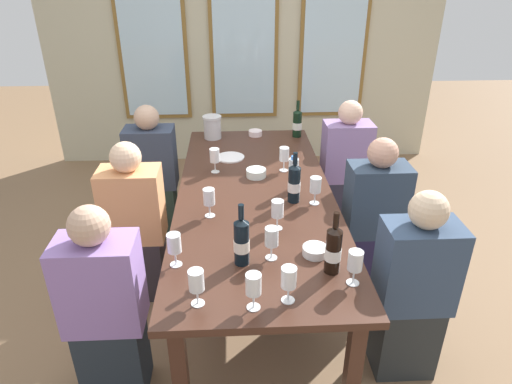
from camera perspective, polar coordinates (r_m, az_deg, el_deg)
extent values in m
plane|color=#806144|center=(3.28, -0.08, -11.69)|extent=(12.00, 12.00, 0.00)
cube|color=#BEB898|center=(4.98, -1.59, 20.12)|extent=(4.19, 0.06, 2.90)
cube|color=brown|center=(5.00, -13.20, 19.50)|extent=(0.72, 0.03, 1.88)
cube|color=silver|center=(4.98, -13.23, 19.48)|extent=(0.64, 0.01, 1.80)
cube|color=brown|center=(4.93, -1.58, 20.05)|extent=(0.72, 0.03, 1.88)
cube|color=silver|center=(4.92, -1.57, 20.03)|extent=(0.64, 0.01, 1.80)
cube|color=brown|center=(5.05, 9.96, 19.85)|extent=(0.72, 0.03, 1.88)
cube|color=silver|center=(5.03, 10.00, 19.83)|extent=(0.64, 0.01, 1.80)
cube|color=#40251A|center=(2.88, -0.09, -0.48)|extent=(0.99, 2.38, 0.04)
cube|color=#40251A|center=(2.26, -9.50, -22.40)|extent=(0.07, 0.07, 0.70)
cube|color=#40251A|center=(2.31, 12.14, -21.42)|extent=(0.07, 0.07, 0.70)
cube|color=#40251A|center=(4.04, -6.55, 1.92)|extent=(0.07, 0.07, 0.70)
cube|color=#40251A|center=(4.06, 4.75, 2.18)|extent=(0.07, 0.07, 0.70)
cylinder|color=white|center=(3.40, -3.29, 4.41)|extent=(0.21, 0.21, 0.01)
cylinder|color=silver|center=(3.79, -5.54, 8.04)|extent=(0.14, 0.14, 0.17)
cylinder|color=silver|center=(3.76, -5.60, 9.41)|extent=(0.16, 0.16, 0.02)
cylinder|color=black|center=(2.74, 4.86, 0.91)|extent=(0.07, 0.08, 0.22)
cone|color=black|center=(2.69, 4.96, 3.28)|extent=(0.07, 0.08, 0.02)
cylinder|color=black|center=(2.67, 5.00, 4.25)|extent=(0.03, 0.03, 0.08)
cylinder|color=white|center=(2.74, 4.85, 0.70)|extent=(0.08, 0.08, 0.06)
cylinder|color=black|center=(2.17, -1.83, -6.52)|extent=(0.08, 0.07, 0.23)
cone|color=black|center=(2.11, -1.88, -3.70)|extent=(0.08, 0.07, 0.02)
cylinder|color=black|center=(2.08, -1.90, -2.53)|extent=(0.03, 0.03, 0.08)
cylinder|color=silver|center=(2.18, -1.83, -6.77)|extent=(0.08, 0.08, 0.06)
cylinder|color=black|center=(2.15, 9.75, -7.47)|extent=(0.07, 0.07, 0.22)
cone|color=black|center=(2.08, 10.01, -4.69)|extent=(0.07, 0.07, 0.02)
cylinder|color=black|center=(2.06, 10.12, -3.51)|extent=(0.03, 0.03, 0.08)
cylinder|color=white|center=(2.15, 9.73, -7.71)|extent=(0.08, 0.08, 0.06)
cylinder|color=black|center=(3.82, 5.24, 8.51)|extent=(0.07, 0.08, 0.21)
cone|color=black|center=(3.78, 5.32, 10.18)|extent=(0.07, 0.08, 0.02)
cylinder|color=black|center=(3.77, 5.35, 10.90)|extent=(0.03, 0.03, 0.08)
cylinder|color=silver|center=(3.82, 5.24, 8.36)|extent=(0.08, 0.08, 0.06)
cylinder|color=white|center=(2.30, 7.48, -7.40)|extent=(0.13, 0.13, 0.05)
cylinder|color=white|center=(3.85, -0.08, 7.49)|extent=(0.11, 0.11, 0.04)
cylinder|color=white|center=(3.09, 0.02, 2.43)|extent=(0.14, 0.14, 0.05)
cylinder|color=white|center=(2.87, 4.74, 2.15)|extent=(0.06, 0.06, 0.22)
cylinder|color=blue|center=(2.82, 4.84, 4.36)|extent=(0.04, 0.04, 0.02)
cylinder|color=white|center=(3.19, 3.53, 2.76)|extent=(0.06, 0.06, 0.00)
cylinder|color=white|center=(3.18, 3.55, 3.41)|extent=(0.01, 0.01, 0.07)
cylinder|color=white|center=(3.14, 3.59, 4.83)|extent=(0.07, 0.07, 0.09)
cylinder|color=white|center=(3.18, -5.18, 2.58)|extent=(0.06, 0.06, 0.00)
cylinder|color=white|center=(3.16, -5.21, 3.23)|extent=(0.01, 0.01, 0.07)
cylinder|color=white|center=(3.13, -5.28, 4.66)|extent=(0.07, 0.07, 0.09)
cylinder|color=white|center=(2.02, 4.06, -13.51)|extent=(0.06, 0.06, 0.00)
cylinder|color=white|center=(2.00, 4.10, -12.65)|extent=(0.01, 0.01, 0.07)
cylinder|color=white|center=(1.94, 4.18, -10.72)|extent=(0.07, 0.07, 0.09)
cylinder|color=beige|center=(1.97, 4.15, -11.56)|extent=(0.06, 0.06, 0.02)
cylinder|color=white|center=(2.78, 7.41, -1.40)|extent=(0.06, 0.06, 0.00)
cylinder|color=white|center=(2.76, 7.45, -0.67)|extent=(0.01, 0.01, 0.07)
cylinder|color=white|center=(2.72, 7.56, 0.91)|extent=(0.07, 0.07, 0.09)
cylinder|color=white|center=(1.98, -0.32, -14.40)|extent=(0.06, 0.06, 0.00)
cylinder|color=white|center=(1.96, -0.32, -13.53)|extent=(0.01, 0.01, 0.07)
cylinder|color=white|center=(1.90, -0.33, -11.59)|extent=(0.07, 0.07, 0.09)
cylinder|color=maroon|center=(1.92, -0.32, -12.26)|extent=(0.06, 0.06, 0.03)
cylinder|color=white|center=(2.50, 2.68, -4.60)|extent=(0.06, 0.06, 0.00)
cylinder|color=white|center=(2.48, 2.70, -3.82)|extent=(0.01, 0.01, 0.07)
cylinder|color=white|center=(2.44, 2.74, -2.11)|extent=(0.07, 0.07, 0.09)
cylinder|color=maroon|center=(2.46, 2.73, -2.78)|extent=(0.06, 0.06, 0.03)
cylinder|color=white|center=(2.16, 12.15, -11.17)|extent=(0.06, 0.06, 0.00)
cylinder|color=white|center=(2.13, 12.25, -10.34)|extent=(0.01, 0.01, 0.07)
cylinder|color=white|center=(2.08, 12.48, -8.48)|extent=(0.07, 0.07, 0.09)
cylinder|color=white|center=(2.63, -5.85, -2.99)|extent=(0.06, 0.06, 0.00)
cylinder|color=white|center=(2.61, -5.89, -2.24)|extent=(0.01, 0.01, 0.07)
cylinder|color=white|center=(2.57, -5.98, -0.59)|extent=(0.07, 0.07, 0.09)
cylinder|color=maroon|center=(2.59, -5.95, -1.20)|extent=(0.06, 0.06, 0.03)
cylinder|color=white|center=(2.02, -7.37, -13.82)|extent=(0.06, 0.06, 0.00)
cylinder|color=white|center=(1.99, -7.44, -12.96)|extent=(0.01, 0.01, 0.07)
cylinder|color=white|center=(1.94, -7.59, -11.03)|extent=(0.07, 0.07, 0.09)
cylinder|color=white|center=(2.27, 1.95, -8.31)|extent=(0.06, 0.06, 0.00)
cylinder|color=white|center=(2.25, 1.96, -7.49)|extent=(0.01, 0.01, 0.07)
cylinder|color=white|center=(2.20, 2.00, -5.67)|extent=(0.07, 0.07, 0.09)
cylinder|color=#590C19|center=(2.22, 1.98, -6.35)|extent=(0.06, 0.06, 0.03)
cylinder|color=white|center=(2.26, -10.08, -9.02)|extent=(0.06, 0.06, 0.00)
cylinder|color=white|center=(2.23, -10.16, -8.20)|extent=(0.01, 0.01, 0.07)
cylinder|color=white|center=(2.19, -10.34, -6.38)|extent=(0.07, 0.07, 0.09)
cube|color=#283A32|center=(3.83, -12.43, -2.14)|extent=(0.32, 0.24, 0.45)
cube|color=#313A4F|center=(3.63, -13.15, 4.28)|extent=(0.38, 0.24, 0.48)
sphere|color=tan|center=(3.52, -13.70, 9.16)|extent=(0.19, 0.19, 0.19)
cube|color=#302D3E|center=(3.92, 10.79, -1.26)|extent=(0.32, 0.24, 0.45)
cube|color=#8C70A9|center=(3.73, 11.41, 5.05)|extent=(0.38, 0.24, 0.48)
sphere|color=beige|center=(3.62, 11.88, 9.83)|extent=(0.19, 0.19, 0.19)
cube|color=#212A33|center=(2.61, -17.50, -19.08)|extent=(0.32, 0.24, 0.45)
cube|color=#906EB8|center=(2.31, -19.11, -10.98)|extent=(0.38, 0.24, 0.48)
sphere|color=tan|center=(2.13, -20.42, -4.03)|extent=(0.19, 0.19, 0.19)
cube|color=#282C2D|center=(2.73, 18.21, -16.82)|extent=(0.32, 0.24, 0.45)
cube|color=#334561|center=(2.44, 19.78, -8.85)|extent=(0.38, 0.24, 0.48)
sphere|color=beige|center=(2.27, 21.05, -2.15)|extent=(0.19, 0.19, 0.19)
cube|color=#30292D|center=(3.19, -14.39, -8.93)|extent=(0.32, 0.24, 0.45)
cube|color=#E19660|center=(2.95, -15.42, -1.58)|extent=(0.38, 0.24, 0.48)
sphere|color=beige|center=(2.81, -16.23, 4.26)|extent=(0.19, 0.19, 0.19)
cube|color=#272143|center=(3.24, 14.03, -8.23)|extent=(0.32, 0.24, 0.45)
cube|color=#2D3C50|center=(3.00, 15.01, -0.95)|extent=(0.38, 0.24, 0.48)
sphere|color=tan|center=(2.87, 15.78, 4.79)|extent=(0.19, 0.19, 0.19)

